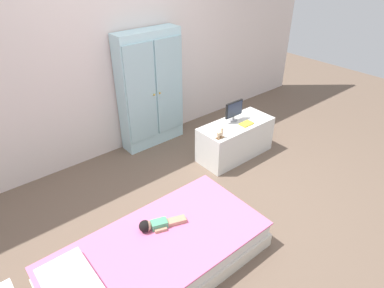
{
  "coord_description": "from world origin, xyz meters",
  "views": [
    {
      "loc": [
        -1.67,
        -1.79,
        2.26
      ],
      "look_at": [
        0.08,
        0.33,
        0.56
      ],
      "focal_mm": 31.07,
      "sensor_mm": 36.0,
      "label": 1
    }
  ],
  "objects_px": {
    "bed": "(159,255)",
    "tv_monitor": "(234,110)",
    "rocking_horse_toy": "(221,133)",
    "tv_stand": "(235,139)",
    "book_yellow": "(246,124)",
    "doll": "(154,225)",
    "wardrobe": "(151,90)"
  },
  "relations": [
    {
      "from": "bed",
      "to": "tv_monitor",
      "type": "xyz_separation_m",
      "value": [
        1.66,
        0.84,
        0.45
      ]
    },
    {
      "from": "tv_monitor",
      "to": "rocking_horse_toy",
      "type": "bearing_deg",
      "value": -154.21
    },
    {
      "from": "bed",
      "to": "tv_monitor",
      "type": "bearing_deg",
      "value": 26.76
    },
    {
      "from": "tv_stand",
      "to": "book_yellow",
      "type": "bearing_deg",
      "value": -52.44
    },
    {
      "from": "bed",
      "to": "book_yellow",
      "type": "xyz_separation_m",
      "value": [
        1.71,
        0.68,
        0.32
      ]
    },
    {
      "from": "doll",
      "to": "tv_stand",
      "type": "bearing_deg",
      "value": 21.3
    },
    {
      "from": "wardrobe",
      "to": "rocking_horse_toy",
      "type": "xyz_separation_m",
      "value": [
        0.2,
        -1.02,
        -0.22
      ]
    },
    {
      "from": "bed",
      "to": "rocking_horse_toy",
      "type": "xyz_separation_m",
      "value": [
        1.27,
        0.65,
        0.36
      ]
    },
    {
      "from": "tv_monitor",
      "to": "tv_stand",
      "type": "bearing_deg",
      "value": -104.29
    },
    {
      "from": "wardrobe",
      "to": "tv_monitor",
      "type": "bearing_deg",
      "value": -54.36
    },
    {
      "from": "doll",
      "to": "bed",
      "type": "bearing_deg",
      "value": -113.27
    },
    {
      "from": "doll",
      "to": "tv_monitor",
      "type": "height_order",
      "value": "tv_monitor"
    },
    {
      "from": "doll",
      "to": "wardrobe",
      "type": "height_order",
      "value": "wardrobe"
    },
    {
      "from": "bed",
      "to": "wardrobe",
      "type": "distance_m",
      "value": 2.06
    },
    {
      "from": "wardrobe",
      "to": "rocking_horse_toy",
      "type": "bearing_deg",
      "value": -78.82
    },
    {
      "from": "book_yellow",
      "to": "rocking_horse_toy",
      "type": "bearing_deg",
      "value": -175.91
    },
    {
      "from": "tv_monitor",
      "to": "book_yellow",
      "type": "distance_m",
      "value": 0.21
    },
    {
      "from": "bed",
      "to": "tv_stand",
      "type": "distance_m",
      "value": 1.82
    },
    {
      "from": "bed",
      "to": "wardrobe",
      "type": "bearing_deg",
      "value": 57.37
    },
    {
      "from": "bed",
      "to": "tv_monitor",
      "type": "distance_m",
      "value": 1.91
    },
    {
      "from": "wardrobe",
      "to": "tv_stand",
      "type": "bearing_deg",
      "value": -57.25
    },
    {
      "from": "tv_stand",
      "to": "wardrobe",
      "type": "bearing_deg",
      "value": 122.75
    },
    {
      "from": "wardrobe",
      "to": "tv_monitor",
      "type": "distance_m",
      "value": 1.03
    },
    {
      "from": "doll",
      "to": "tv_monitor",
      "type": "xyz_separation_m",
      "value": [
        1.59,
        0.68,
        0.28
      ]
    },
    {
      "from": "bed",
      "to": "tv_stand",
      "type": "height_order",
      "value": "tv_stand"
    },
    {
      "from": "wardrobe",
      "to": "book_yellow",
      "type": "distance_m",
      "value": 1.21
    },
    {
      "from": "wardrobe",
      "to": "rocking_horse_toy",
      "type": "height_order",
      "value": "wardrobe"
    },
    {
      "from": "bed",
      "to": "wardrobe",
      "type": "relative_size",
      "value": 1.22
    },
    {
      "from": "tv_stand",
      "to": "rocking_horse_toy",
      "type": "bearing_deg",
      "value": -162.02
    },
    {
      "from": "tv_stand",
      "to": "book_yellow",
      "type": "distance_m",
      "value": 0.25
    },
    {
      "from": "bed",
      "to": "doll",
      "type": "height_order",
      "value": "doll"
    },
    {
      "from": "doll",
      "to": "wardrobe",
      "type": "relative_size",
      "value": 0.27
    }
  ]
}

